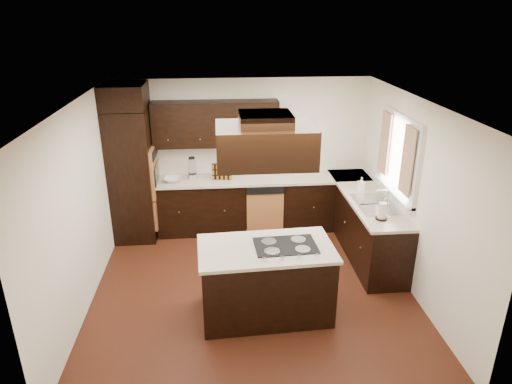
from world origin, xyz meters
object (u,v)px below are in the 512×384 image
island (266,282)px  range_hood (265,145)px  oven_column (132,175)px  spice_rack (222,172)px

island → range_hood: (-0.02, 0.02, 1.72)m
oven_column → island: 3.02m
island → range_hood: 1.72m
range_hood → spice_rack: 2.63m
oven_column → spice_rack: 1.42m
island → spice_rack: size_ratio=4.95×
island → spice_rack: bearing=98.6°
island → spice_rack: spice_rack is taller
oven_column → range_hood: size_ratio=2.02×
island → spice_rack: (-0.48, 2.35, 0.61)m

